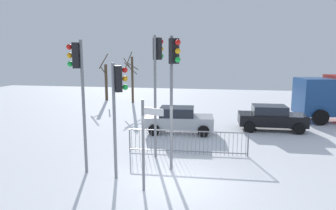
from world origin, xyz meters
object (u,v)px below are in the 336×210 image
object	(u,v)px
traffic_light_foreground_left	(157,70)
direction_sign_post	(145,141)
car_black_near	(271,117)
traffic_light_mid_right	(78,77)
bare_tree_left	(106,81)
bare_tree_centre	(132,78)
traffic_light_mid_left	(118,95)
car_silver_far	(179,119)
traffic_light_foreground_right	(173,74)

from	to	relation	value
traffic_light_foreground_left	direction_sign_post	size ratio (longest dim) A/B	1.73
car_black_near	traffic_light_mid_right	bearing A→B (deg)	-136.20
bare_tree_left	bare_tree_centre	xyz separation A→B (m)	(3.02, -1.12, 0.40)
traffic_light_mid_left	direction_sign_post	world-z (taller)	traffic_light_mid_left
car_silver_far	bare_tree_left	xyz separation A→B (m)	(-8.94, 11.16, 1.20)
traffic_light_mid_left	car_silver_far	world-z (taller)	traffic_light_mid_left
traffic_light_mid_right	car_black_near	world-z (taller)	traffic_light_mid_right
direction_sign_post	car_silver_far	size ratio (longest dim) A/B	0.76
traffic_light_foreground_right	traffic_light_mid_left	size ratio (longest dim) A/B	1.23
traffic_light_mid_right	car_silver_far	world-z (taller)	traffic_light_mid_right
car_black_near	bare_tree_centre	size ratio (longest dim) A/B	0.81
car_black_near	traffic_light_foreground_left	bearing A→B (deg)	-135.59
direction_sign_post	car_black_near	size ratio (longest dim) A/B	0.78
car_black_near	bare_tree_centre	xyz separation A→B (m)	(-11.20, 8.46, 1.60)
bare_tree_left	bare_tree_centre	world-z (taller)	bare_tree_centre
car_black_near	bare_tree_centre	distance (m)	14.13
bare_tree_centre	traffic_light_mid_right	bearing A→B (deg)	-78.94
traffic_light_foreground_left	traffic_light_foreground_right	size ratio (longest dim) A/B	1.02
traffic_light_foreground_left	traffic_light_mid_left	xyz separation A→B (m)	(-0.83, -2.50, -0.76)
traffic_light_foreground_left	car_black_near	size ratio (longest dim) A/B	1.35
direction_sign_post	car_silver_far	bearing A→B (deg)	108.84
car_silver_far	bare_tree_centre	distance (m)	11.77
bare_tree_left	car_silver_far	bearing A→B (deg)	-51.29
traffic_light_mid_right	car_black_near	size ratio (longest dim) A/B	1.27
bare_tree_centre	traffic_light_mid_left	bearing A→B (deg)	-74.07
traffic_light_foreground_left	bare_tree_left	xyz separation A→B (m)	(-8.63, 15.38, -1.81)
car_black_near	bare_tree_centre	world-z (taller)	bare_tree_centre
traffic_light_foreground_right	traffic_light_mid_right	bearing A→B (deg)	-29.20
traffic_light_foreground_left	bare_tree_left	bearing A→B (deg)	146.84
traffic_light_foreground_right	direction_sign_post	world-z (taller)	traffic_light_foreground_right
traffic_light_foreground_right	bare_tree_centre	size ratio (longest dim) A/B	1.06
bare_tree_centre	traffic_light_foreground_left	bearing A→B (deg)	-68.52
direction_sign_post	traffic_light_mid_right	bearing A→B (deg)	176.69
traffic_light_foreground_left	bare_tree_left	world-z (taller)	traffic_light_foreground_left
traffic_light_foreground_left	bare_tree_centre	xyz separation A→B (m)	(-5.61, 14.26, -1.41)
direction_sign_post	car_silver_far	xyz separation A→B (m)	(-0.04, 7.61, -0.92)
traffic_light_mid_right	bare_tree_left	world-z (taller)	traffic_light_mid_right
car_black_near	bare_tree_left	xyz separation A→B (m)	(-14.22, 9.58, 1.20)
traffic_light_mid_right	car_silver_far	size ratio (longest dim) A/B	1.25
traffic_light_mid_left	car_black_near	xyz separation A→B (m)	(6.42, 8.30, -2.25)
bare_tree_left	direction_sign_post	bearing A→B (deg)	-64.43
traffic_light_mid_right	direction_sign_post	bearing A→B (deg)	-120.64
traffic_light_mid_left	traffic_light_mid_right	world-z (taller)	traffic_light_mid_right
traffic_light_foreground_right	traffic_light_mid_left	distance (m)	2.15
traffic_light_foreground_right	car_black_near	distance (m)	9.13
direction_sign_post	bare_tree_left	world-z (taller)	bare_tree_left
traffic_light_foreground_left	bare_tree_centre	world-z (taller)	traffic_light_foreground_left
traffic_light_foreground_left	car_silver_far	bearing A→B (deg)	113.29
traffic_light_foreground_right	traffic_light_mid_right	size ratio (longest dim) A/B	1.03
traffic_light_foreground_left	traffic_light_mid_left	size ratio (longest dim) A/B	1.26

